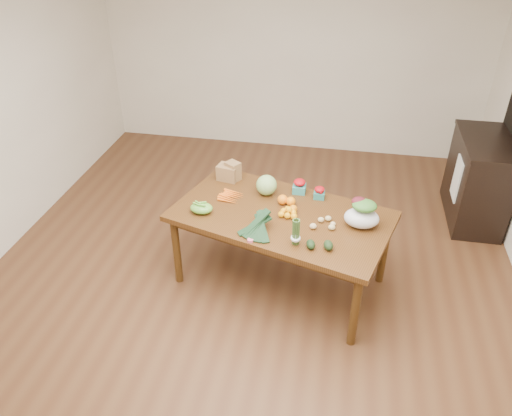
% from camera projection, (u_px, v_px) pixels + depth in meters
% --- Properties ---
extents(floor, '(6.00, 6.00, 0.00)m').
position_uv_depth(floor, '(247.00, 283.00, 4.67)').
color(floor, brown).
rests_on(floor, ground).
extents(room_walls, '(5.02, 6.02, 2.70)m').
position_uv_depth(room_walls, '(246.00, 154.00, 3.93)').
color(room_walls, white).
rests_on(room_walls, floor).
extents(dining_table, '(2.05, 1.50, 0.75)m').
position_uv_depth(dining_table, '(280.00, 248.00, 4.50)').
color(dining_table, '#502D12').
rests_on(dining_table, floor).
extents(cabinet, '(0.52, 1.02, 0.94)m').
position_uv_depth(cabinet, '(478.00, 180.00, 5.36)').
color(cabinet, black).
rests_on(cabinet, floor).
extents(dish_towel, '(0.02, 0.28, 0.45)m').
position_uv_depth(dish_towel, '(457.00, 179.00, 5.22)').
color(dish_towel, white).
rests_on(dish_towel, cabinet).
extents(paper_bag, '(0.31, 0.28, 0.18)m').
position_uv_depth(paper_bag, '(228.00, 171.00, 4.75)').
color(paper_bag, '#8E5F40').
rests_on(paper_bag, dining_table).
extents(cabbage, '(0.19, 0.19, 0.19)m').
position_uv_depth(cabbage, '(266.00, 185.00, 4.52)').
color(cabbage, '#A6CA74').
rests_on(cabbage, dining_table).
extents(strawberry_basket_a, '(0.14, 0.14, 0.11)m').
position_uv_depth(strawberry_basket_a, '(299.00, 187.00, 4.57)').
color(strawberry_basket_a, red).
rests_on(strawberry_basket_a, dining_table).
extents(strawberry_basket_b, '(0.12, 0.12, 0.09)m').
position_uv_depth(strawberry_basket_b, '(319.00, 193.00, 4.50)').
color(strawberry_basket_b, '#B40C15').
rests_on(strawberry_basket_b, dining_table).
extents(orange_a, '(0.09, 0.09, 0.09)m').
position_uv_depth(orange_a, '(283.00, 200.00, 4.41)').
color(orange_a, orange).
rests_on(orange_a, dining_table).
extents(orange_b, '(0.08, 0.08, 0.08)m').
position_uv_depth(orange_b, '(291.00, 201.00, 4.39)').
color(orange_b, orange).
rests_on(orange_b, dining_table).
extents(orange_c, '(0.07, 0.07, 0.07)m').
position_uv_depth(orange_c, '(293.00, 209.00, 4.30)').
color(orange_c, orange).
rests_on(orange_c, dining_table).
extents(mandarin_cluster, '(0.22, 0.22, 0.09)m').
position_uv_depth(mandarin_cluster, '(289.00, 211.00, 4.26)').
color(mandarin_cluster, '#FEAB0F').
rests_on(mandarin_cluster, dining_table).
extents(carrots, '(0.27, 0.27, 0.03)m').
position_uv_depth(carrots, '(231.00, 196.00, 4.51)').
color(carrots, '#FF5715').
rests_on(carrots, dining_table).
extents(snap_pea_bag, '(0.20, 0.15, 0.09)m').
position_uv_depth(snap_pea_bag, '(201.00, 208.00, 4.29)').
color(snap_pea_bag, '#68B33C').
rests_on(snap_pea_bag, dining_table).
extents(kale_bunch, '(0.42, 0.47, 0.16)m').
position_uv_depth(kale_bunch, '(256.00, 227.00, 4.00)').
color(kale_bunch, black).
rests_on(kale_bunch, dining_table).
extents(asparagus_bundle, '(0.11, 0.13, 0.26)m').
position_uv_depth(asparagus_bundle, '(296.00, 232.00, 3.86)').
color(asparagus_bundle, '#467937').
rests_on(asparagus_bundle, dining_table).
extents(potato_a, '(0.05, 0.05, 0.05)m').
position_uv_depth(potato_a, '(321.00, 220.00, 4.18)').
color(potato_a, '#D8B57C').
rests_on(potato_a, dining_table).
extents(potato_b, '(0.06, 0.05, 0.05)m').
position_uv_depth(potato_b, '(313.00, 226.00, 4.10)').
color(potato_b, '#DBBF7E').
rests_on(potato_b, dining_table).
extents(potato_c, '(0.05, 0.04, 0.04)m').
position_uv_depth(potato_c, '(333.00, 224.00, 4.14)').
color(potato_c, '#D8B67C').
rests_on(potato_c, dining_table).
extents(potato_d, '(0.06, 0.05, 0.05)m').
position_uv_depth(potato_d, '(328.00, 218.00, 4.20)').
color(potato_d, tan).
rests_on(potato_d, dining_table).
extents(potato_e, '(0.06, 0.05, 0.05)m').
position_uv_depth(potato_e, '(332.00, 227.00, 4.09)').
color(potato_e, tan).
rests_on(potato_e, dining_table).
extents(avocado_a, '(0.09, 0.12, 0.07)m').
position_uv_depth(avocado_a, '(311.00, 244.00, 3.88)').
color(avocado_a, black).
rests_on(avocado_a, dining_table).
extents(avocado_b, '(0.10, 0.12, 0.07)m').
position_uv_depth(avocado_b, '(328.00, 245.00, 3.86)').
color(avocado_b, black).
rests_on(avocado_b, dining_table).
extents(salad_bag, '(0.34, 0.29, 0.22)m').
position_uv_depth(salad_bag, '(362.00, 215.00, 4.08)').
color(salad_bag, silver).
rests_on(salad_bag, dining_table).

